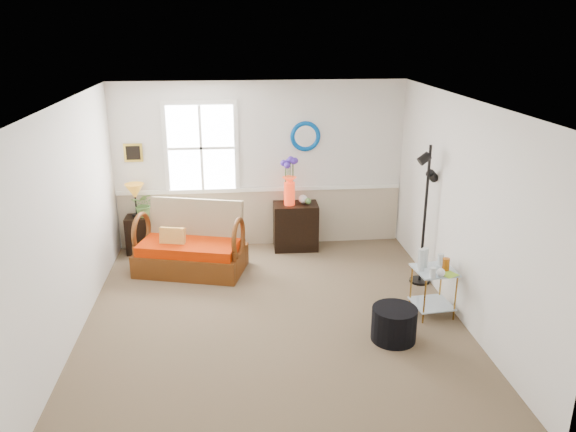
{
  "coord_description": "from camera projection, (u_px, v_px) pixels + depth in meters",
  "views": [
    {
      "loc": [
        -0.42,
        -6.03,
        3.38
      ],
      "look_at": [
        0.22,
        0.41,
        1.17
      ],
      "focal_mm": 35.0,
      "sensor_mm": 36.0,
      "label": 1
    }
  ],
  "objects": [
    {
      "name": "side_table",
      "position": [
        433.0,
        292.0,
        6.83
      ],
      "size": [
        0.51,
        0.51,
        0.59
      ],
      "primitive_type": null,
      "rotation": [
        0.0,
        0.0,
        0.1
      ],
      "color": "#A87526",
      "rests_on": "floor"
    },
    {
      "name": "mirror",
      "position": [
        305.0,
        136.0,
        8.65
      ],
      "size": [
        0.47,
        0.07,
        0.47
      ],
      "primitive_type": "torus",
      "rotation": [
        1.57,
        0.0,
        0.0
      ],
      "color": "#0064C6",
      "rests_on": "walls"
    },
    {
      "name": "chair_rail",
      "position": [
        261.0,
        189.0,
        8.84
      ],
      "size": [
        4.46,
        0.04,
        0.06
      ],
      "primitive_type": "cube",
      "color": "white",
      "rests_on": "walls"
    },
    {
      "name": "table_lamp",
      "position": [
        136.0,
        200.0,
        8.53
      ],
      "size": [
        0.31,
        0.31,
        0.52
      ],
      "primitive_type": null,
      "rotation": [
        0.0,
        0.0,
        -0.09
      ],
      "color": "#BE7A1E",
      "rests_on": "lamp_stand"
    },
    {
      "name": "wainscot",
      "position": [
        261.0,
        217.0,
        9.0
      ],
      "size": [
        4.46,
        0.02,
        0.9
      ],
      "primitive_type": "cube",
      "color": "tan",
      "rests_on": "walls"
    },
    {
      "name": "picture",
      "position": [
        133.0,
        153.0,
        8.47
      ],
      "size": [
        0.28,
        0.03,
        0.28
      ],
      "primitive_type": "cube",
      "color": "gold",
      "rests_on": "walls"
    },
    {
      "name": "floor_lamp",
      "position": [
        425.0,
        216.0,
        7.47
      ],
      "size": [
        0.31,
        0.31,
        1.93
      ],
      "primitive_type": null,
      "rotation": [
        0.0,
        0.0,
        0.12
      ],
      "color": "black",
      "rests_on": "floor"
    },
    {
      "name": "ottoman",
      "position": [
        394.0,
        324.0,
        6.3
      ],
      "size": [
        0.65,
        0.65,
        0.39
      ],
      "primitive_type": "cylinder",
      "rotation": [
        0.0,
        0.0,
        0.36
      ],
      "color": "black",
      "rests_on": "floor"
    },
    {
      "name": "tabletop_items",
      "position": [
        436.0,
        261.0,
        6.65
      ],
      "size": [
        0.6,
        0.6,
        0.27
      ],
      "primitive_type": null,
      "rotation": [
        0.0,
        0.0,
        0.47
      ],
      "color": "silver",
      "rests_on": "side_table"
    },
    {
      "name": "walls",
      "position": [
        272.0,
        217.0,
        6.39
      ],
      "size": [
        4.51,
        5.01,
        2.6
      ],
      "color": "silver",
      "rests_on": "floor"
    },
    {
      "name": "throw_pillow",
      "position": [
        173.0,
        240.0,
        7.92
      ],
      "size": [
        0.37,
        0.17,
        0.36
      ],
      "primitive_type": null,
      "rotation": [
        0.0,
        0.0,
        -0.23
      ],
      "color": "orange",
      "rests_on": "loveseat"
    },
    {
      "name": "ceiling",
      "position": [
        271.0,
        102.0,
        5.97
      ],
      "size": [
        4.5,
        5.0,
        0.01
      ],
      "primitive_type": "cube",
      "color": "white",
      "rests_on": "walls"
    },
    {
      "name": "cabinet",
      "position": [
        296.0,
        226.0,
        8.84
      ],
      "size": [
        0.7,
        0.45,
        0.74
      ],
      "primitive_type": null,
      "rotation": [
        0.0,
        0.0,
        -0.02
      ],
      "color": "black",
      "rests_on": "floor"
    },
    {
      "name": "flower_vase",
      "position": [
        289.0,
        182.0,
        8.58
      ],
      "size": [
        0.25,
        0.25,
        0.74
      ],
      "primitive_type": null,
      "rotation": [
        0.0,
        0.0,
        -0.19
      ],
      "color": "red",
      "rests_on": "cabinet"
    },
    {
      "name": "floor",
      "position": [
        273.0,
        318.0,
        6.81
      ],
      "size": [
        4.5,
        5.0,
        0.01
      ],
      "primitive_type": "cube",
      "color": "#78624B",
      "rests_on": "ground"
    },
    {
      "name": "window",
      "position": [
        201.0,
        148.0,
        8.54
      ],
      "size": [
        1.14,
        0.06,
        1.44
      ],
      "primitive_type": null,
      "color": "white",
      "rests_on": "walls"
    },
    {
      "name": "potted_plant",
      "position": [
        144.0,
        207.0,
        8.57
      ],
      "size": [
        0.4,
        0.43,
        0.3
      ],
      "primitive_type": "imported",
      "rotation": [
        0.0,
        0.0,
        -0.13
      ],
      "color": "#557F3E",
      "rests_on": "lamp_stand"
    },
    {
      "name": "lamp_stand",
      "position": [
        138.0,
        235.0,
        8.7
      ],
      "size": [
        0.34,
        0.34,
        0.59
      ],
      "primitive_type": null,
      "rotation": [
        0.0,
        0.0,
        -0.02
      ],
      "color": "black",
      "rests_on": "floor"
    },
    {
      "name": "loveseat",
      "position": [
        190.0,
        239.0,
        7.99
      ],
      "size": [
        1.67,
        1.21,
        0.98
      ],
      "primitive_type": null,
      "rotation": [
        0.0,
        0.0,
        -0.27
      ],
      "color": "#4C2B12",
      "rests_on": "floor"
    }
  ]
}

